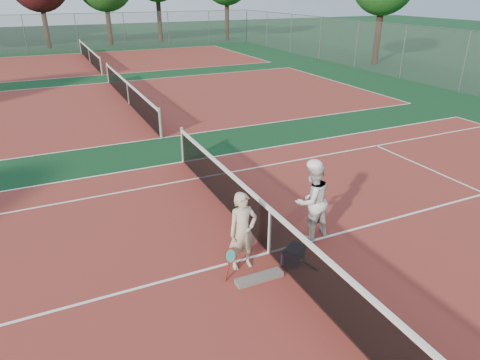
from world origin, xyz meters
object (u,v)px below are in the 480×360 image
object	(u,v)px
player_a	(243,231)
sports_bag_navy	(294,254)
net_main	(270,231)
water_bottle	(288,252)
player_b	(312,201)
racket_black_held	(313,226)
racket_red	(231,263)
racket_spare	(297,259)
sports_bag_purple	(290,259)

from	to	relation	value
player_a	sports_bag_navy	world-z (taller)	player_a
net_main	water_bottle	xyz separation A→B (m)	(0.24, -0.34, -0.36)
player_b	racket_black_held	bearing A→B (deg)	113.68
player_a	player_b	xyz separation A→B (m)	(1.77, 0.38, 0.08)
player_b	sports_bag_navy	world-z (taller)	player_b
racket_red	racket_spare	size ratio (longest dim) A/B	0.94
racket_black_held	racket_spare	bearing A→B (deg)	-12.77
sports_bag_navy	sports_bag_purple	distance (m)	0.15
sports_bag_purple	racket_black_held	bearing A→B (deg)	34.67
racket_spare	racket_black_held	bearing A→B (deg)	-78.08
player_a	water_bottle	world-z (taller)	player_a
player_b	sports_bag_purple	size ratio (longest dim) A/B	5.17
sports_bag_navy	water_bottle	distance (m)	0.14
player_a	water_bottle	bearing A→B (deg)	-10.78
racket_spare	player_b	bearing A→B (deg)	-73.91
racket_red	water_bottle	size ratio (longest dim) A/B	1.87
player_a	player_b	bearing A→B (deg)	11.35
racket_red	sports_bag_purple	world-z (taller)	racket_red
player_b	racket_red	size ratio (longest dim) A/B	3.03
racket_red	sports_bag_purple	xyz separation A→B (m)	(1.18, -0.18, -0.15)
sports_bag_navy	water_bottle	xyz separation A→B (m)	(-0.07, 0.12, -0.01)
net_main	player_b	distance (m)	1.16
player_a	sports_bag_purple	size ratio (longest dim) A/B	4.71
net_main	sports_bag_navy	size ratio (longest dim) A/B	27.27
sports_bag_navy	water_bottle	bearing A→B (deg)	119.43
player_b	sports_bag_navy	size ratio (longest dim) A/B	4.22
racket_spare	sports_bag_navy	world-z (taller)	sports_bag_navy
racket_black_held	sports_bag_purple	world-z (taller)	racket_black_held
net_main	racket_red	xyz separation A→B (m)	(-1.01, -0.36, -0.23)
player_b	racket_black_held	xyz separation A→B (m)	(0.04, -0.07, -0.58)
sports_bag_navy	sports_bag_purple	world-z (taller)	sports_bag_navy
net_main	racket_black_held	xyz separation A→B (m)	(1.14, 0.13, -0.25)
player_a	sports_bag_purple	xyz separation A→B (m)	(0.85, -0.35, -0.64)
racket_black_held	sports_bag_navy	size ratio (longest dim) A/B	1.32
racket_red	sports_bag_purple	distance (m)	1.20
racket_red	racket_black_held	bearing A→B (deg)	-22.35
player_b	racket_red	world-z (taller)	player_b
racket_red	racket_spare	bearing A→B (deg)	-42.28
net_main	water_bottle	world-z (taller)	net_main
water_bottle	sports_bag_navy	bearing A→B (deg)	-60.57
player_a	racket_black_held	distance (m)	1.91
racket_black_held	net_main	bearing A→B (deg)	-45.24
racket_red	racket_black_held	xyz separation A→B (m)	(2.14, 0.49, -0.02)
sports_bag_navy	sports_bag_purple	bearing A→B (deg)	-152.14
player_a	water_bottle	size ratio (longest dim) A/B	5.15
net_main	sports_bag_navy	world-z (taller)	net_main
racket_red	racket_spare	world-z (taller)	racket_red
racket_black_held	racket_spare	world-z (taller)	racket_black_held
player_b	racket_red	bearing A→B (deg)	8.34
water_bottle	net_main	bearing A→B (deg)	124.52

